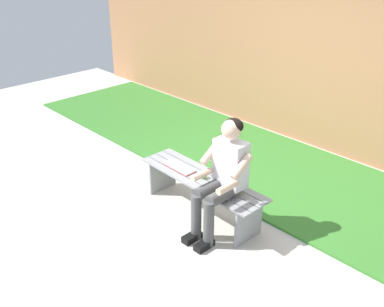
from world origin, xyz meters
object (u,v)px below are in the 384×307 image
bench_near (202,186)px  person_seated (222,174)px  book_open (179,167)px  apple (204,175)px

bench_near → person_seated: 0.53m
bench_near → person_seated: size_ratio=1.31×
book_open → person_seated: bearing=175.5°
apple → bench_near: bearing=18.1°
bench_near → apple: apple is taller
book_open → apple: bearing=-173.4°
person_seated → book_open: 0.77m
bench_near → book_open: bearing=4.4°
bench_near → person_seated: bearing=165.6°
book_open → bench_near: bearing=-174.3°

